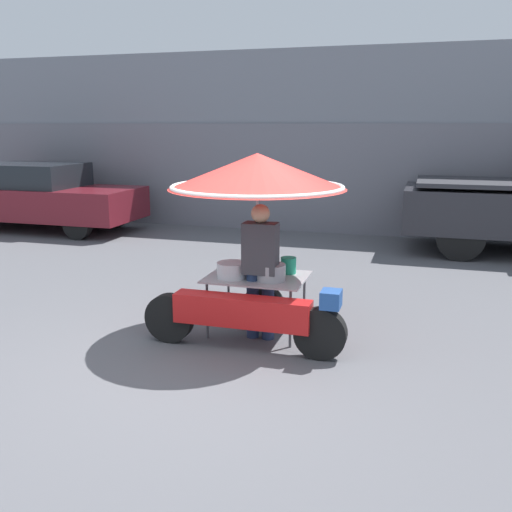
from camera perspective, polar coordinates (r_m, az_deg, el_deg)
ground_plane at (r=5.92m, az=-5.66°, el=-10.74°), size 36.00×36.00×0.00m
shopfront_building at (r=13.73m, az=8.03°, el=11.24°), size 28.00×2.06×3.99m
vendor_motorcycle_cart at (r=6.33m, az=0.02°, el=6.32°), size 2.25×1.99×2.07m
vendor_person at (r=6.33m, az=0.44°, el=-0.91°), size 0.38×0.22×1.54m
parked_car at (r=13.99m, az=-20.73°, el=5.61°), size 4.48×1.81×1.52m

